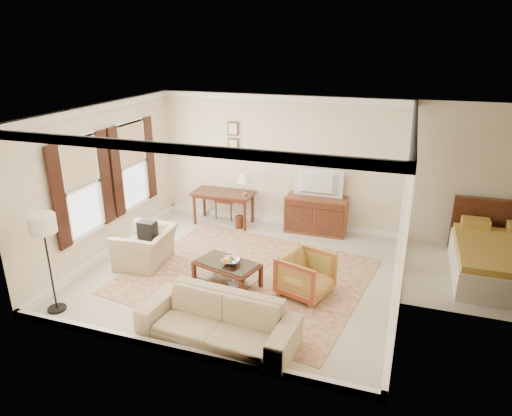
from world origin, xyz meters
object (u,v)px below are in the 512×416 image
Objects in this scene: coffee_table at (227,268)px; striped_armchair at (306,273)px; tv at (318,175)px; club_armchair at (145,241)px; writing_desk at (223,197)px; sideboard at (316,215)px; sofa at (218,314)px.

striped_armchair reaches higher than coffee_table.
tv is at bearing 25.88° from striped_armchair.
striped_armchair is 0.75× the size of club_armchair.
club_armchair reaches higher than writing_desk.
coffee_table is at bearing -66.41° from writing_desk.
sideboard is at bearing 4.37° from writing_desk.
striped_armchair is at bearing -81.93° from sideboard.
club_armchair reaches higher than striped_armchair.
writing_desk is 0.62× the size of sofa.
coffee_table is at bearing 114.88° from striped_armchair.
club_armchair is 2.81m from sofa.
sofa is (-0.88, -1.61, 0.04)m from striped_armchair.
writing_desk is 1.04× the size of sideboard.
striped_armchair is at bearing 7.13° from coffee_table.
writing_desk is at bearing 113.59° from coffee_table.
club_armchair is at bearing 146.33° from sofa.
club_armchair is (-2.71, -2.49, 0.06)m from sideboard.
club_armchair reaches higher than coffee_table.
tv is 3.08m from coffee_table.
coffee_table is (-0.95, -2.79, -0.06)m from sideboard.
tv is 1.27× the size of striped_armchair.
coffee_table is (-0.95, -2.77, -0.97)m from tv.
coffee_table is 1.34m from striped_armchair.
sideboard is at bearing 87.76° from sofa.
striped_armchair is (1.33, 0.17, 0.05)m from coffee_table.
writing_desk is 1.16× the size of coffee_table.
tv is at bearing 128.05° from club_armchair.
sideboard is 1.25× the size of club_armchair.
coffee_table is 1.51m from sofa.
tv reaches higher than coffee_table.
striped_armchair is (2.47, -2.46, -0.24)m from writing_desk.
coffee_table is at bearing 70.97° from tv.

